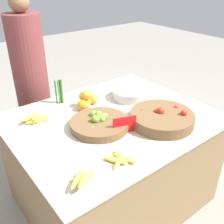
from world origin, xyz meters
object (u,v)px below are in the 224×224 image
(lime_bowl, at_px, (100,123))
(tomato_basket, at_px, (162,118))
(metal_bowl, at_px, (130,94))
(price_sign, at_px, (124,125))
(vendor_person, at_px, (33,92))

(lime_bowl, relative_size, tomato_basket, 0.91)
(metal_bowl, relative_size, price_sign, 1.93)
(metal_bowl, relative_size, vendor_person, 0.18)
(tomato_basket, distance_m, price_sign, 0.29)
(metal_bowl, bearing_deg, lime_bowl, -155.06)
(vendor_person, bearing_deg, tomato_basket, -67.88)
(metal_bowl, bearing_deg, price_sign, -135.49)
(metal_bowl, distance_m, vendor_person, 0.89)
(lime_bowl, bearing_deg, vendor_person, 95.78)
(price_sign, bearing_deg, tomato_basket, 6.54)
(lime_bowl, xyz_separation_m, tomato_basket, (0.37, -0.22, 0.01))
(lime_bowl, xyz_separation_m, price_sign, (0.09, -0.16, 0.03))
(tomato_basket, bearing_deg, lime_bowl, 148.91)
(lime_bowl, height_order, tomato_basket, tomato_basket)
(lime_bowl, relative_size, vendor_person, 0.25)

